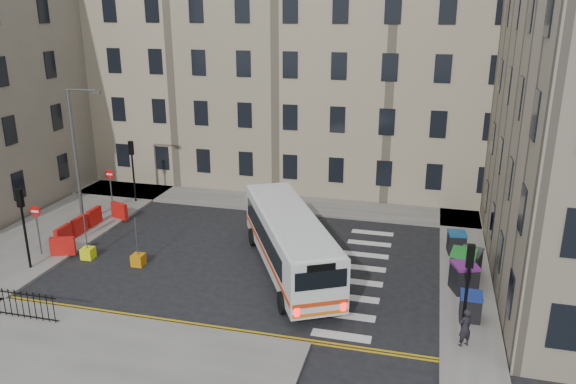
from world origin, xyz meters
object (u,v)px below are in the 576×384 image
at_px(bus, 289,240).
at_px(wheelie_bin_b, 464,277).
at_px(bollard_chevron, 138,260).
at_px(streetlamp, 75,156).
at_px(wheelie_bin_d, 470,262).
at_px(pedestrian, 465,328).
at_px(bollard_yellow, 88,253).
at_px(wheelie_bin_e, 456,242).
at_px(wheelie_bin_a, 470,306).
at_px(wheelie_bin_c, 463,265).

height_order(bus, wheelie_bin_b, bus).
distance_m(wheelie_bin_b, bollard_chevron, 15.89).
height_order(streetlamp, wheelie_bin_d, streetlamp).
height_order(pedestrian, bollard_yellow, pedestrian).
height_order(wheelie_bin_b, bollard_yellow, wheelie_bin_b).
bearing_deg(wheelie_bin_e, pedestrian, -96.36).
height_order(wheelie_bin_a, wheelie_bin_b, wheelie_bin_b).
distance_m(bus, pedestrian, 9.47).
height_order(wheelie_bin_c, wheelie_bin_e, wheelie_bin_c).
bearing_deg(wheelie_bin_d, bus, -153.60).
height_order(wheelie_bin_c, bollard_yellow, wheelie_bin_c).
height_order(bus, bollard_chevron, bus).
distance_m(streetlamp, wheelie_bin_c, 22.16).
height_order(wheelie_bin_a, bollard_yellow, wheelie_bin_a).
distance_m(wheelie_bin_c, wheelie_bin_d, 0.80).
height_order(streetlamp, wheelie_bin_c, streetlamp).
relative_size(streetlamp, bollard_chevron, 13.57).
bearing_deg(streetlamp, bollard_chevron, -34.91).
height_order(streetlamp, pedestrian, streetlamp).
relative_size(wheelie_bin_b, wheelie_bin_e, 1.29).
relative_size(wheelie_bin_e, bollard_yellow, 1.91).
xyz_separation_m(bus, wheelie_bin_d, (8.61, 1.63, -0.91)).
distance_m(wheelie_bin_b, pedestrian, 4.59).
bearing_deg(bollard_yellow, bus, 6.31).
bearing_deg(bollard_chevron, wheelie_bin_c, 7.85).
xyz_separation_m(wheelie_bin_c, wheelie_bin_e, (-0.20, 3.15, -0.15)).
relative_size(wheelie_bin_a, bollard_yellow, 1.87).
xyz_separation_m(wheelie_bin_a, wheelie_bin_e, (-0.40, 6.74, 0.01)).
distance_m(wheelie_bin_d, bollard_chevron, 16.46).
relative_size(wheelie_bin_b, bollard_yellow, 2.47).
distance_m(wheelie_bin_d, bollard_yellow, 19.37).
xyz_separation_m(streetlamp, wheelie_bin_d, (22.16, -1.27, -3.55)).
xyz_separation_m(wheelie_bin_b, pedestrian, (-0.14, -4.59, 0.11)).
distance_m(wheelie_bin_b, wheelie_bin_e, 4.29).
bearing_deg(wheelie_bin_a, streetlamp, 166.81).
distance_m(wheelie_bin_b, wheelie_bin_d, 1.87).
bearing_deg(wheelie_bin_e, wheelie_bin_d, -83.82).
bearing_deg(wheelie_bin_e, wheelie_bin_c, -93.25).
height_order(wheelie_bin_b, pedestrian, pedestrian).
distance_m(wheelie_bin_a, wheelie_bin_b, 2.47).
bearing_deg(wheelie_bin_e, wheelie_bin_b, -94.01).
xyz_separation_m(streetlamp, wheelie_bin_a, (21.99, -5.57, -3.62)).
relative_size(streetlamp, wheelie_bin_b, 5.49).
distance_m(wheelie_bin_a, pedestrian, 2.17).
xyz_separation_m(wheelie_bin_e, bollard_chevron, (-15.64, -5.33, -0.43)).
xyz_separation_m(wheelie_bin_c, pedestrian, (-0.12, -5.73, 0.05)).
bearing_deg(wheelie_bin_b, wheelie_bin_c, 70.93).
bearing_deg(wheelie_bin_c, wheelie_bin_d, 71.67).
bearing_deg(bollard_yellow, wheelie_bin_c, 6.34).
height_order(wheelie_bin_d, wheelie_bin_e, wheelie_bin_d).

